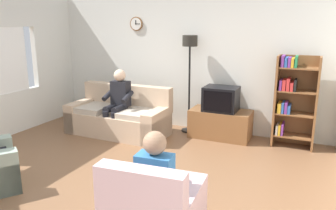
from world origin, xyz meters
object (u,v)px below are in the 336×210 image
at_px(bookshelf, 293,99).
at_px(person_on_couch, 118,99).
at_px(tv_stand, 220,124).
at_px(floor_lamp, 190,57).
at_px(tv, 221,99).
at_px(person_in_right_armchair, 158,180).
at_px(couch, 119,117).

bearing_deg(bookshelf, person_on_couch, -166.20).
height_order(tv_stand, floor_lamp, floor_lamp).
bearing_deg(tv_stand, tv, -90.00).
relative_size(tv, person_in_right_armchair, 0.54).
bearing_deg(tv, floor_lamp, 169.39).
xyz_separation_m(couch, tv, (1.84, 0.53, 0.42)).
bearing_deg(floor_lamp, tv_stand, -8.53).
distance_m(tv, person_in_right_armchair, 3.12).
height_order(bookshelf, person_in_right_armchair, bookshelf).
bearing_deg(tv, bookshelf, 4.58).
bearing_deg(person_in_right_armchair, person_on_couch, 129.29).
bearing_deg(tv, person_in_right_armchair, -85.60).
height_order(bookshelf, floor_lamp, floor_lamp).
bearing_deg(person_on_couch, person_in_right_armchair, -50.71).
xyz_separation_m(couch, tv_stand, (1.84, 0.55, -0.05)).
height_order(couch, tv, tv).
bearing_deg(tv_stand, couch, -163.25).
distance_m(bookshelf, person_in_right_armchair, 3.36).
xyz_separation_m(tv, person_in_right_armchair, (0.24, -3.11, -0.13)).
height_order(tv, floor_lamp, floor_lamp).
bearing_deg(bookshelf, couch, -168.40).
distance_m(tv_stand, bookshelf, 1.34).
distance_m(tv_stand, person_on_couch, 1.95).
bearing_deg(couch, tv_stand, 16.75).
distance_m(couch, person_on_couch, 0.40).
distance_m(person_on_couch, person_in_right_armchair, 3.20).
distance_m(couch, bookshelf, 3.15).
bearing_deg(bookshelf, tv, -175.42).
bearing_deg(tv_stand, person_in_right_armchair, -85.63).
height_order(tv_stand, person_in_right_armchair, person_in_right_armchair).
bearing_deg(floor_lamp, person_in_right_armchair, -74.47).
bearing_deg(tv, couch, -163.95).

